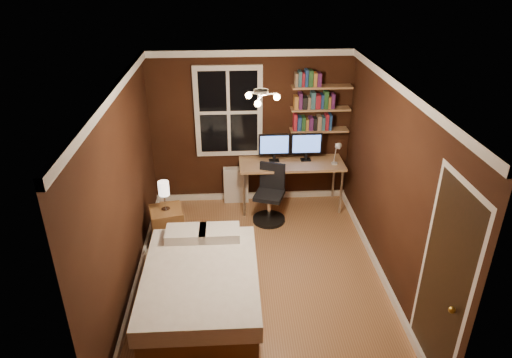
{
  "coord_description": "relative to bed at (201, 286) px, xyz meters",
  "views": [
    {
      "loc": [
        -0.34,
        -4.77,
        3.79
      ],
      "look_at": [
        -0.02,
        0.45,
        1.18
      ],
      "focal_mm": 32.0,
      "sensor_mm": 36.0,
      "label": 1
    }
  ],
  "objects": [
    {
      "name": "wall_right",
      "position": [
        2.32,
        0.5,
        0.98
      ],
      "size": [
        0.04,
        4.2,
        2.5
      ],
      "primitive_type": "cube",
      "color": "black",
      "rests_on": "ground"
    },
    {
      "name": "wall_back",
      "position": [
        0.72,
        2.6,
        0.98
      ],
      "size": [
        3.2,
        0.04,
        2.5
      ],
      "primitive_type": "cube",
      "color": "black",
      "rests_on": "ground"
    },
    {
      "name": "wall_left",
      "position": [
        -0.88,
        0.5,
        0.98
      ],
      "size": [
        0.04,
        4.2,
        2.5
      ],
      "primitive_type": "cube",
      "color": "black",
      "rests_on": "ground"
    },
    {
      "name": "door",
      "position": [
        2.31,
        -1.05,
        0.76
      ],
      "size": [
        0.03,
        0.82,
        2.05
      ],
      "primitive_type": null,
      "color": "black",
      "rests_on": "ground"
    },
    {
      "name": "books_row_lower",
      "position": [
        1.8,
        2.48,
        1.11
      ],
      "size": [
        0.6,
        0.16,
        0.23
      ],
      "primitive_type": null,
      "color": "maroon",
      "rests_on": "bookshelf_lower"
    },
    {
      "name": "nightstand",
      "position": [
        -0.54,
        1.32,
        0.01
      ],
      "size": [
        0.53,
        0.53,
        0.55
      ],
      "primitive_type": "cube",
      "rotation": [
        0.0,
        0.0,
        0.23
      ],
      "color": "brown",
      "rests_on": "ground"
    },
    {
      "name": "bedside_lamp",
      "position": [
        -0.54,
        1.32,
        0.5
      ],
      "size": [
        0.15,
        0.15,
        0.44
      ],
      "primitive_type": null,
      "color": "white",
      "rests_on": "nightstand"
    },
    {
      "name": "bed",
      "position": [
        0.0,
        0.0,
        0.0
      ],
      "size": [
        1.33,
        1.84,
        0.62
      ],
      "rotation": [
        0.0,
        0.0,
        -0.0
      ],
      "color": "brown",
      "rests_on": "ground"
    },
    {
      "name": "radiator",
      "position": [
        0.46,
        2.49,
        0.04
      ],
      "size": [
        0.41,
        0.14,
        0.61
      ],
      "primitive_type": "cube",
      "color": "silver",
      "rests_on": "ground"
    },
    {
      "name": "desk",
      "position": [
        1.35,
        2.27,
        0.46
      ],
      "size": [
        1.66,
        0.62,
        0.79
      ],
      "color": "#9F7A4D",
      "rests_on": "ground"
    },
    {
      "name": "desk_lamp",
      "position": [
        2.02,
        2.11,
        0.74
      ],
      "size": [
        0.14,
        0.32,
        0.44
      ],
      "primitive_type": null,
      "color": "silver",
      "rests_on": "desk"
    },
    {
      "name": "ceiling_fixture",
      "position": [
        0.72,
        0.4,
        2.13
      ],
      "size": [
        0.44,
        0.44,
        0.18
      ],
      "primitive_type": null,
      "color": "beige",
      "rests_on": "ceiling"
    },
    {
      "name": "window",
      "position": [
        0.37,
        2.57,
        1.28
      ],
      "size": [
        1.06,
        0.06,
        1.46
      ],
      "primitive_type": "cube",
      "color": "silver",
      "rests_on": "wall_back"
    },
    {
      "name": "ceiling",
      "position": [
        0.72,
        0.5,
        2.23
      ],
      "size": [
        3.2,
        4.2,
        0.02
      ],
      "primitive_type": "cube",
      "color": "white",
      "rests_on": "wall_back"
    },
    {
      "name": "books_row_upper",
      "position": [
        1.8,
        2.48,
        1.81
      ],
      "size": [
        0.42,
        0.16,
        0.23
      ],
      "primitive_type": null,
      "color": "#225126",
      "rests_on": "bookshelf_upper"
    },
    {
      "name": "bookshelf_lower",
      "position": [
        1.8,
        2.48,
        0.98
      ],
      "size": [
        0.92,
        0.22,
        0.03
      ],
      "primitive_type": "cube",
      "color": "#9F7A4D",
      "rests_on": "wall_back"
    },
    {
      "name": "floor",
      "position": [
        0.72,
        0.5,
        -0.27
      ],
      "size": [
        4.2,
        4.2,
        0.0
      ],
      "primitive_type": "plane",
      "color": "brown",
      "rests_on": "ground"
    },
    {
      "name": "office_chair",
      "position": [
        0.97,
        1.86,
        0.07
      ],
      "size": [
        0.53,
        0.53,
        0.92
      ],
      "rotation": [
        0.0,
        0.0,
        -0.34
      ],
      "color": "black",
      "rests_on": "ground"
    },
    {
      "name": "bookshelf_upper",
      "position": [
        1.8,
        2.48,
        1.68
      ],
      "size": [
        0.92,
        0.22,
        0.03
      ],
      "primitive_type": "cube",
      "color": "#9F7A4D",
      "rests_on": "wall_back"
    },
    {
      "name": "monitor_left",
      "position": [
        1.08,
        2.35,
        0.75
      ],
      "size": [
        0.5,
        0.12,
        0.46
      ],
      "primitive_type": null,
      "color": "black",
      "rests_on": "desk"
    },
    {
      "name": "books_row_middle",
      "position": [
        1.8,
        2.48,
        1.46
      ],
      "size": [
        0.6,
        0.16,
        0.23
      ],
      "primitive_type": null,
      "color": "navy",
      "rests_on": "bookshelf_middle"
    },
    {
      "name": "bookshelf_middle",
      "position": [
        1.8,
        2.48,
        1.33
      ],
      "size": [
        0.92,
        0.22,
        0.03
      ],
      "primitive_type": "cube",
      "color": "#9F7A4D",
      "rests_on": "wall_back"
    },
    {
      "name": "door_knob",
      "position": [
        2.27,
        -1.35,
        0.73
      ],
      "size": [
        0.06,
        0.06,
        0.06
      ],
      "primitive_type": "sphere",
      "color": "gold",
      "rests_on": "door"
    },
    {
      "name": "monitor_right",
      "position": [
        1.59,
        2.35,
        0.75
      ],
      "size": [
        0.5,
        0.12,
        0.46
      ],
      "primitive_type": null,
      "color": "black",
      "rests_on": "desk"
    }
  ]
}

